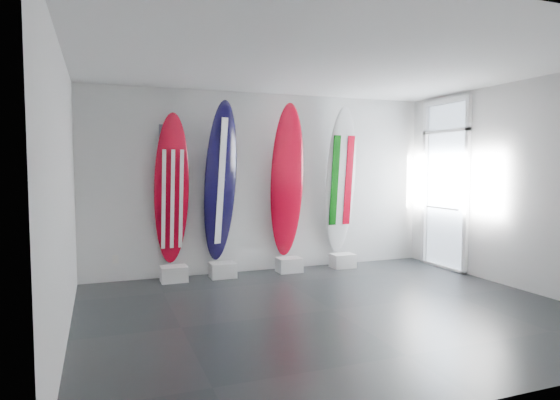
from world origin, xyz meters
name	(u,v)px	position (x,y,z in m)	size (l,w,h in m)	color
floor	(332,310)	(0.00, 0.00, 0.00)	(6.00, 6.00, 0.00)	black
ceiling	(334,63)	(0.00, 0.00, 3.00)	(6.00, 6.00, 0.00)	white
wall_back	(266,182)	(0.00, 2.50, 1.50)	(6.00, 6.00, 0.00)	silver
wall_front	(489,204)	(0.00, -2.50, 1.50)	(6.00, 6.00, 0.00)	silver
wall_left	(63,194)	(-3.00, 0.00, 1.50)	(5.00, 5.00, 0.00)	silver
wall_right	(520,185)	(3.00, 0.00, 1.50)	(5.00, 5.00, 0.00)	silver
display_block_usa	(174,274)	(-1.61, 2.18, 0.12)	(0.40, 0.30, 0.24)	white
surfboard_usa	(172,190)	(-1.61, 2.28, 1.41)	(0.54, 0.08, 2.37)	#A00418
display_block_navy	(223,270)	(-0.84, 2.18, 0.12)	(0.40, 0.30, 0.24)	white
surfboard_navy	(221,182)	(-0.84, 2.28, 1.52)	(0.58, 0.08, 2.59)	black
display_block_swiss	(289,265)	(0.30, 2.18, 0.12)	(0.40, 0.30, 0.24)	white
surfboard_swiss	(287,181)	(0.30, 2.28, 1.53)	(0.59, 0.08, 2.59)	#A00418
display_block_italy	(343,261)	(1.32, 2.18, 0.12)	(0.40, 0.30, 0.24)	white
surfboard_italy	(341,181)	(1.32, 2.28, 1.52)	(0.58, 0.08, 2.57)	white
wall_outlet	(115,259)	(-2.45, 2.48, 0.35)	(0.09, 0.02, 0.13)	silver
glass_door	(445,186)	(2.97, 1.55, 1.43)	(0.12, 1.16, 2.85)	white
balcony	(502,235)	(4.30, 1.55, 0.50)	(2.80, 2.20, 1.20)	slate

